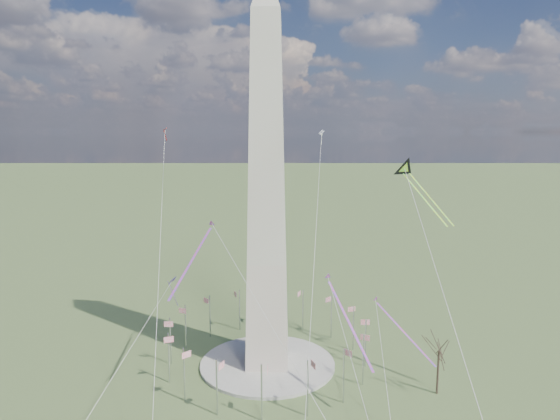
{
  "coord_description": "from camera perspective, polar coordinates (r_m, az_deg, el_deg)",
  "views": [
    {
      "loc": [
        6.33,
        -125.49,
        61.84
      ],
      "look_at": [
        3.34,
        0.0,
        42.16
      ],
      "focal_mm": 32.0,
      "sensor_mm": 36.0,
      "label": 1
    }
  ],
  "objects": [
    {
      "name": "ground",
      "position": [
        140.04,
        -1.43,
        -17.3
      ],
      "size": [
        2000.0,
        2000.0,
        0.0
      ],
      "primitive_type": "plane",
      "color": "#475D2E",
      "rests_on": "ground"
    },
    {
      "name": "plaza",
      "position": [
        139.86,
        -1.43,
        -17.15
      ],
      "size": [
        36.0,
        36.0,
        0.8
      ],
      "primitive_type": "cylinder",
      "color": "#A6A198",
      "rests_on": "ground"
    },
    {
      "name": "washington_monument",
      "position": [
        126.41,
        -1.51,
        2.6
      ],
      "size": [
        15.56,
        15.56,
        100.0
      ],
      "color": "beige",
      "rests_on": "plaza"
    },
    {
      "name": "flagpole_ring",
      "position": [
        136.98,
        -1.44,
        -14.56
      ],
      "size": [
        54.4,
        54.4,
        13.0
      ],
      "color": "silver",
      "rests_on": "ground"
    },
    {
      "name": "tree_near",
      "position": [
        127.47,
        17.73,
        -14.78
      ],
      "size": [
        9.24,
        9.24,
        16.17
      ],
      "color": "#403227",
      "rests_on": "ground"
    },
    {
      "name": "kite_delta_black",
      "position": [
        140.2,
        14.33,
        4.23
      ],
      "size": [
        13.47,
        19.46,
        16.33
      ],
      "rotation": [
        0.0,
        0.0,
        3.63
      ],
      "color": "black",
      "rests_on": "ground"
    },
    {
      "name": "kite_diamond_purple",
      "position": [
        146.29,
        -12.19,
        -8.24
      ],
      "size": [
        2.42,
        3.1,
        9.05
      ],
      "rotation": [
        0.0,
        0.0,
        2.28
      ],
      "color": "navy",
      "rests_on": "ground"
    },
    {
      "name": "kite_streamer_left",
      "position": [
        121.03,
        7.08,
        -10.93
      ],
      "size": [
        9.9,
        21.99,
        15.91
      ],
      "rotation": [
        0.0,
        0.0,
        3.52
      ],
      "color": "#FB273E",
      "rests_on": "ground"
    },
    {
      "name": "kite_streamer_mid",
      "position": [
        121.88,
        -9.37,
        -4.44
      ],
      "size": [
        8.03,
        20.52,
        14.59
      ],
      "rotation": [
        0.0,
        0.0,
        2.82
      ],
      "color": "#FB273E",
      "rests_on": "ground"
    },
    {
      "name": "kite_streamer_right",
      "position": [
        136.43,
        13.13,
        -12.45
      ],
      "size": [
        14.02,
        15.09,
        13.34
      ],
      "rotation": [
        0.0,
        0.0,
        3.89
      ],
      "color": "#FB273E",
      "rests_on": "ground"
    },
    {
      "name": "kite_small_red",
      "position": [
        169.91,
        -13.0,
        8.8
      ],
      "size": [
        1.24,
        2.0,
        4.57
      ],
      "rotation": [
        0.0,
        0.0,
        2.73
      ],
      "color": "red",
      "rests_on": "ground"
    },
    {
      "name": "kite_small_white",
      "position": [
        164.94,
        4.78,
        8.69
      ],
      "size": [
        1.93,
        1.68,
        4.97
      ],
      "rotation": [
        0.0,
        0.0,
        3.22
      ],
      "color": "white",
      "rests_on": "ground"
    }
  ]
}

